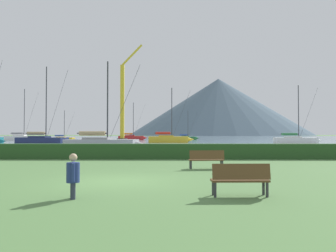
# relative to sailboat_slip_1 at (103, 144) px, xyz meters

# --- Properties ---
(ground_plane) EXTENTS (1000.00, 1000.00, 0.00)m
(ground_plane) POSITION_rel_sailboat_slip_1_xyz_m (5.26, -22.31, -0.72)
(ground_plane) COLOR #517A42
(harbor_water) EXTENTS (320.00, 246.00, 0.00)m
(harbor_water) POSITION_rel_sailboat_slip_1_xyz_m (5.26, 114.69, -0.72)
(harbor_water) COLOR gray
(harbor_water) RESTS_ON ground_plane
(hedge_line) EXTENTS (80.00, 1.20, 1.08)m
(hedge_line) POSITION_rel_sailboat_slip_1_xyz_m (5.26, -11.31, -0.18)
(hedge_line) COLOR #284C23
(hedge_line) RESTS_ON ground_plane
(sailboat_slip_1) EXTENTS (8.98, 3.74, 9.57)m
(sailboat_slip_1) POSITION_rel_sailboat_slip_1_xyz_m (0.00, 0.00, 0.00)
(sailboat_slip_1) COLOR #9E9EA3
(sailboat_slip_1) RESTS_ON harbor_water
(sailboat_slip_3) EXTENTS (8.43, 3.08, 10.52)m
(sailboat_slip_3) POSITION_rel_sailboat_slip_1_xyz_m (29.79, 23.41, -0.03)
(sailboat_slip_3) COLOR white
(sailboat_slip_3) RESTS_ON harbor_water
(sailboat_slip_4) EXTENTS (6.59, 2.33, 7.60)m
(sailboat_slip_4) POSITION_rel_sailboat_slip_1_xyz_m (-19.36, 45.46, -0.18)
(sailboat_slip_4) COLOR gold
(sailboat_slip_4) RESTS_ON harbor_water
(sailboat_slip_7) EXTENTS (9.21, 4.04, 12.45)m
(sailboat_slip_7) POSITION_rel_sailboat_slip_1_xyz_m (-12.88, 16.41, 0.04)
(sailboat_slip_7) COLOR navy
(sailboat_slip_7) RESTS_ON harbor_water
(sailboat_slip_8) EXTENTS (8.74, 2.91, 11.24)m
(sailboat_slip_8) POSITION_rel_sailboat_slip_1_xyz_m (-4.28, 62.56, 0.00)
(sailboat_slip_8) COLOR red
(sailboat_slip_8) RESTS_ON harbor_water
(sailboat_slip_10) EXTENTS (7.14, 3.20, 8.87)m
(sailboat_slip_10) POSITION_rel_sailboat_slip_1_xyz_m (12.34, 63.70, -0.14)
(sailboat_slip_10) COLOR #236B38
(sailboat_slip_10) RESTS_ON harbor_water
(sailboat_slip_11) EXTENTS (9.27, 3.02, 13.87)m
(sailboat_slip_11) POSITION_rel_sailboat_slip_1_xyz_m (-32.53, 52.11, 0.07)
(sailboat_slip_11) COLOR white
(sailboat_slip_11) RESTS_ON harbor_water
(sailboat_slip_12) EXTENTS (9.31, 2.87, 11.28)m
(sailboat_slip_12) POSITION_rel_sailboat_slip_1_xyz_m (7.06, 31.68, 0.05)
(sailboat_slip_12) COLOR gold
(sailboat_slip_12) RESTS_ON harbor_water
(park_bench_near_path) EXTENTS (1.82, 0.64, 0.95)m
(park_bench_near_path) POSITION_rel_sailboat_slip_1_xyz_m (9.08, -17.98, -0.19)
(park_bench_near_path) COLOR brown
(park_bench_near_path) RESTS_ON ground_plane
(park_bench_under_tree) EXTENTS (1.66, 0.52, 0.95)m
(park_bench_under_tree) POSITION_rel_sailboat_slip_1_xyz_m (9.21, -25.34, -0.19)
(park_bench_under_tree) COLOR brown
(park_bench_under_tree) RESTS_ON ground_plane
(person_seated_viewer) EXTENTS (0.36, 0.55, 1.25)m
(person_seated_viewer) POSITION_rel_sailboat_slip_1_xyz_m (4.51, -25.67, -0.04)
(person_seated_viewer) COLOR #2D3347
(person_seated_viewer) RESTS_ON ground_plane
(dock_crane) EXTENTS (5.33, 2.00, 21.25)m
(dock_crane) POSITION_rel_sailboat_slip_1_xyz_m (-2.97, 35.24, 6.73)
(dock_crane) COLOR #333338
(dock_crane) RESTS_ON ground_plane
(distant_hill_west_ridge) EXTENTS (204.12, 204.12, 64.74)m
(distant_hill_west_ridge) POSITION_rel_sailboat_slip_1_xyz_m (62.84, 333.87, 31.65)
(distant_hill_west_ridge) COLOR #425666
(distant_hill_west_ridge) RESTS_ON ground_plane
(distant_hill_central_peak) EXTENTS (205.25, 205.25, 72.41)m
(distant_hill_central_peak) POSITION_rel_sailboat_slip_1_xyz_m (71.58, 392.35, 35.48)
(distant_hill_central_peak) COLOR #4C6070
(distant_hill_central_peak) RESTS_ON ground_plane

